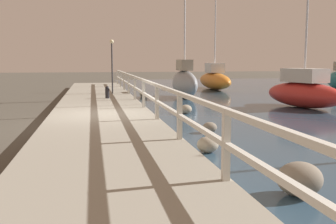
{
  "coord_description": "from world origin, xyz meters",
  "views": [
    {
      "loc": [
        -0.27,
        -12.42,
        2.0
      ],
      "look_at": [
        1.66,
        -2.42,
        0.68
      ],
      "focal_mm": 42.0,
      "sensor_mm": 36.0,
      "label": 1
    }
  ],
  "objects_px": {
    "dock_lamp": "(112,58)",
    "sailboat_red": "(304,91)",
    "sailboat_orange": "(214,79)",
    "mooring_bollard": "(107,92)",
    "sailboat_gray": "(184,82)"
  },
  "relations": [
    {
      "from": "dock_lamp",
      "to": "sailboat_gray",
      "type": "distance_m",
      "value": 4.21
    },
    {
      "from": "sailboat_gray",
      "to": "sailboat_red",
      "type": "bearing_deg",
      "value": -57.98
    },
    {
      "from": "dock_lamp",
      "to": "sailboat_gray",
      "type": "relative_size",
      "value": 0.32
    },
    {
      "from": "mooring_bollard",
      "to": "sailboat_red",
      "type": "xyz_separation_m",
      "value": [
        8.31,
        -2.16,
        0.07
      ]
    },
    {
      "from": "mooring_bollard",
      "to": "dock_lamp",
      "type": "xyz_separation_m",
      "value": [
        0.36,
        2.62,
        1.55
      ]
    },
    {
      "from": "mooring_bollard",
      "to": "sailboat_gray",
      "type": "bearing_deg",
      "value": 37.49
    },
    {
      "from": "dock_lamp",
      "to": "sailboat_red",
      "type": "relative_size",
      "value": 0.35
    },
    {
      "from": "mooring_bollard",
      "to": "sailboat_orange",
      "type": "bearing_deg",
      "value": 49.45
    },
    {
      "from": "sailboat_orange",
      "to": "mooring_bollard",
      "type": "bearing_deg",
      "value": -129.83
    },
    {
      "from": "sailboat_orange",
      "to": "sailboat_red",
      "type": "bearing_deg",
      "value": -87.24
    },
    {
      "from": "mooring_bollard",
      "to": "sailboat_red",
      "type": "height_order",
      "value": "sailboat_red"
    },
    {
      "from": "sailboat_gray",
      "to": "sailboat_orange",
      "type": "bearing_deg",
      "value": 54.55
    },
    {
      "from": "mooring_bollard",
      "to": "sailboat_red",
      "type": "distance_m",
      "value": 8.58
    },
    {
      "from": "dock_lamp",
      "to": "sailboat_orange",
      "type": "bearing_deg",
      "value": 41.28
    },
    {
      "from": "mooring_bollard",
      "to": "sailboat_gray",
      "type": "height_order",
      "value": "sailboat_gray"
    }
  ]
}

